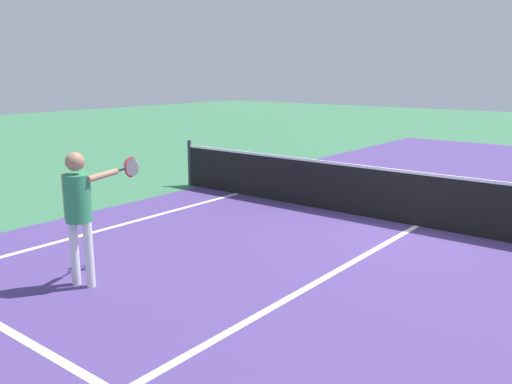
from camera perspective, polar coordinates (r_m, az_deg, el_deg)
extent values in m
plane|color=#38724C|center=(9.81, 16.71, -3.47)|extent=(60.00, 60.00, 0.00)
cube|color=#4C387A|center=(9.81, 16.71, -3.47)|extent=(10.62, 24.40, 0.00)
cube|color=white|center=(7.07, 6.84, -9.28)|extent=(0.10, 6.40, 0.01)
cylinder|color=#33383D|center=(12.76, -7.04, 3.08)|extent=(0.09, 0.09, 1.07)
cube|color=black|center=(9.70, 16.88, -0.89)|extent=(11.16, 0.02, 0.91)
cube|color=white|center=(9.60, 17.06, 1.90)|extent=(11.16, 0.03, 0.05)
cylinder|color=white|center=(7.14, -18.70, -6.13)|extent=(0.11, 0.11, 0.84)
cylinder|color=white|center=(7.01, -17.29, -6.38)|extent=(0.11, 0.11, 0.84)
cylinder|color=#338C59|center=(6.88, -18.40, -0.62)|extent=(0.32, 0.32, 0.59)
sphere|color=#A87A5B|center=(6.80, -18.66, 3.07)|extent=(0.23, 0.23, 0.23)
cylinder|color=#A87A5B|center=(6.99, -19.50, -0.44)|extent=(0.08, 0.08, 0.57)
cylinder|color=#A87A5B|center=(6.95, -15.99, 1.72)|extent=(0.25, 0.57, 0.08)
cylinder|color=black|center=(7.27, -14.16, 2.29)|extent=(0.09, 0.22, 0.03)
torus|color=red|center=(7.46, -13.13, 2.61)|extent=(0.11, 0.27, 0.28)
cylinder|color=silver|center=(7.46, -13.13, 2.61)|extent=(0.24, 0.08, 0.25)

